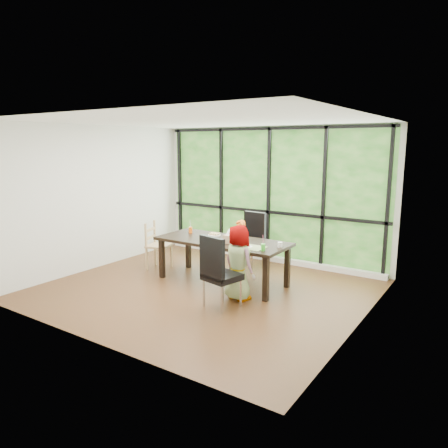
% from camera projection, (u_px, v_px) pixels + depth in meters
% --- Properties ---
extents(ground, '(5.00, 5.00, 0.00)m').
position_uv_depth(ground, '(205.00, 289.00, 6.87)').
color(ground, black).
rests_on(ground, ground).
extents(back_wall, '(5.00, 0.00, 5.00)m').
position_uv_depth(back_wall, '(270.00, 194.00, 8.46)').
color(back_wall, silver).
rests_on(back_wall, ground).
extents(foliage_backdrop, '(4.80, 0.02, 2.65)m').
position_uv_depth(foliage_backdrop, '(269.00, 194.00, 8.45)').
color(foliage_backdrop, '#1A4713').
rests_on(foliage_backdrop, back_wall).
extents(window_mullions, '(4.80, 0.06, 2.65)m').
position_uv_depth(window_mullions, '(269.00, 195.00, 8.41)').
color(window_mullions, black).
rests_on(window_mullions, back_wall).
extents(window_sill, '(4.80, 0.12, 0.10)m').
position_uv_depth(window_sill, '(266.00, 258.00, 8.62)').
color(window_sill, silver).
rests_on(window_sill, ground).
extents(dining_table, '(2.30, 1.01, 0.75)m').
position_uv_depth(dining_table, '(222.00, 261.00, 7.17)').
color(dining_table, black).
rests_on(dining_table, ground).
extents(chair_window_leather, '(0.48, 0.48, 1.08)m').
position_uv_depth(chair_window_leather, '(249.00, 241.00, 7.90)').
color(chair_window_leather, black).
rests_on(chair_window_leather, ground).
extents(chair_interior_leather, '(0.55, 0.55, 1.08)m').
position_uv_depth(chair_interior_leather, '(222.00, 271.00, 6.03)').
color(chair_interior_leather, black).
rests_on(chair_interior_leather, ground).
extents(chair_end_beech, '(0.50, 0.51, 0.90)m').
position_uv_depth(chair_end_beech, '(159.00, 246.00, 7.95)').
color(chair_end_beech, tan).
rests_on(chair_end_beech, ground).
extents(child_toddler, '(0.43, 0.36, 1.01)m').
position_uv_depth(child_toddler, '(240.00, 247.00, 7.61)').
color(child_toddler, orange).
rests_on(child_toddler, ground).
extents(child_older, '(0.65, 0.51, 1.16)m').
position_uv_depth(child_older, '(240.00, 263.00, 6.32)').
color(child_older, gray).
rests_on(child_older, ground).
extents(placemat, '(0.47, 0.34, 0.01)m').
position_uv_depth(placemat, '(250.00, 247.00, 6.58)').
color(placemat, tan).
rests_on(placemat, dining_table).
extents(plate_far, '(0.23, 0.23, 0.01)m').
position_uv_depth(plate_far, '(214.00, 235.00, 7.43)').
color(plate_far, white).
rests_on(plate_far, dining_table).
extents(plate_near, '(0.24, 0.24, 0.02)m').
position_uv_depth(plate_near, '(245.00, 247.00, 6.58)').
color(plate_near, white).
rests_on(plate_near, dining_table).
extents(orange_cup, '(0.07, 0.07, 0.11)m').
position_uv_depth(orange_cup, '(191.00, 230.00, 7.65)').
color(orange_cup, orange).
rests_on(orange_cup, dining_table).
extents(green_cup, '(0.07, 0.07, 0.11)m').
position_uv_depth(green_cup, '(263.00, 247.00, 6.36)').
color(green_cup, '#44CF35').
rests_on(green_cup, dining_table).
extents(white_mug, '(0.08, 0.08, 0.08)m').
position_uv_depth(white_mug, '(280.00, 245.00, 6.58)').
color(white_mug, white).
rests_on(white_mug, dining_table).
extents(tissue_box, '(0.15, 0.15, 0.13)m').
position_uv_depth(tissue_box, '(229.00, 239.00, 6.87)').
color(tissue_box, tan).
rests_on(tissue_box, dining_table).
extents(crepe_rolls_far, '(0.20, 0.12, 0.04)m').
position_uv_depth(crepe_rolls_far, '(214.00, 234.00, 7.42)').
color(crepe_rolls_far, tan).
rests_on(crepe_rolls_far, plate_far).
extents(crepe_rolls_near, '(0.15, 0.12, 0.04)m').
position_uv_depth(crepe_rolls_near, '(245.00, 245.00, 6.58)').
color(crepe_rolls_near, tan).
rests_on(crepe_rolls_near, plate_near).
extents(straw_white, '(0.01, 0.04, 0.20)m').
position_uv_depth(straw_white, '(190.00, 225.00, 7.63)').
color(straw_white, white).
rests_on(straw_white, orange_cup).
extents(straw_pink, '(0.01, 0.04, 0.20)m').
position_uv_depth(straw_pink, '(263.00, 241.00, 6.34)').
color(straw_pink, pink).
rests_on(straw_pink, green_cup).
extents(tissue, '(0.12, 0.12, 0.11)m').
position_uv_depth(tissue, '(229.00, 232.00, 6.85)').
color(tissue, white).
rests_on(tissue, tissue_box).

